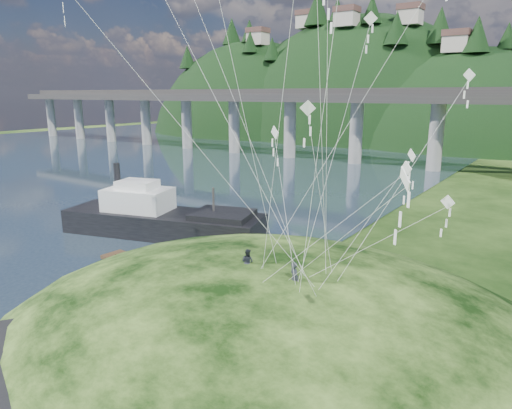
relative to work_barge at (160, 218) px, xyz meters
The scene contains 9 objects.
ground 18.78m from the work_barge, 45.84° to the right, with size 320.00×320.00×0.00m, color black.
water 61.29m from the work_barge, 164.29° to the left, with size 240.00×240.00×0.00m, color #31465A.
grass_hill 24.14m from the work_barge, 28.49° to the right, with size 36.00×32.00×13.00m.
bridge 58.77m from the work_barge, 103.34° to the left, with size 160.00×11.00×15.00m.
far_ridge 113.35m from the work_barge, 105.69° to the left, with size 153.00×70.00×94.50m.
work_barge is the anchor object (origin of this frame).
wooden_dock 11.07m from the work_barge, 44.81° to the right, with size 12.68×2.87×0.90m.
kite_flyers 24.43m from the work_barge, 29.66° to the right, with size 4.03×1.19×1.77m.
kite_swarm 30.20m from the work_barge, 25.28° to the right, with size 16.76×16.95×20.35m.
Camera 1 is at (20.29, -17.11, 13.87)m, focal length 32.00 mm.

